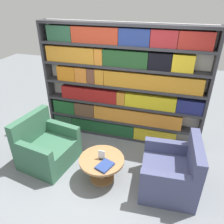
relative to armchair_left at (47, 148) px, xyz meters
The scene contains 7 objects.
ground_plane 1.15m from the armchair_left, 12.47° to the right, with size 14.00×14.00×0.00m, color slate.
bookshelf 1.84m from the armchair_left, 48.78° to the left, with size 3.24×0.30×2.35m.
armchair_left is the anchor object (origin of this frame).
armchair_right 2.22m from the armchair_left, ahead, with size 0.89×0.95×0.92m.
coffee_table 1.12m from the armchair_left, ahead, with size 0.74×0.74×0.43m.
table_sign 1.13m from the armchair_left, ahead, with size 0.11×0.06×0.17m.
stray_book 1.26m from the armchair_left, 13.04° to the right, with size 0.28×0.32×0.03m.
Camera 1 is at (0.96, -2.46, 2.81)m, focal length 35.00 mm.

